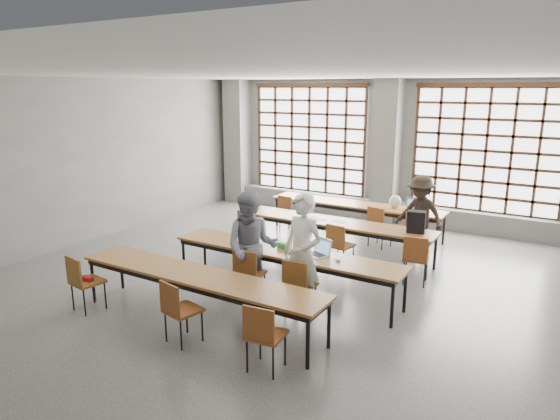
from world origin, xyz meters
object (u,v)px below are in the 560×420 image
at_px(green_box, 285,246).
at_px(backpack, 416,222).
at_px(chair_mid_centre, 339,242).
at_px(mouse, 338,260).
at_px(chair_back_mid, 378,223).
at_px(chair_near_right, 263,331).
at_px(chair_front_left, 248,270).
at_px(chair_near_left, 82,278).
at_px(desk_row_a, 356,206).
at_px(student_female, 252,247).
at_px(phone, 291,254).
at_px(laptop_front, 319,251).
at_px(chair_mid_left, 249,227).
at_px(red_pouch, 87,279).
at_px(desk_row_c, 285,254).
at_px(desk_row_d, 198,279).
at_px(desk_row_b, 334,224).
at_px(plastic_bag, 395,202).
at_px(student_male, 303,254).
at_px(student_back, 420,214).
at_px(chair_near_mid, 178,306).
at_px(chair_mid_right, 416,255).
at_px(chair_back_left, 288,210).
at_px(chair_back_right, 417,228).
at_px(laptop_back, 415,207).
at_px(chair_front_right, 298,282).

relative_size(green_box, backpack, 0.62).
xyz_separation_m(chair_mid_centre, mouse, (0.64, -1.46, 0.21)).
height_order(chair_back_mid, chair_near_right, same).
distance_m(chair_front_left, chair_near_left, 2.48).
relative_size(desk_row_a, student_female, 2.29).
distance_m(chair_near_right, phone, 2.23).
xyz_separation_m(desk_row_a, laptop_front, (0.89, -3.60, 0.13)).
height_order(desk_row_a, chair_mid_left, chair_mid_left).
bearing_deg(chair_near_right, red_pouch, 178.59).
relative_size(chair_near_left, mouse, 8.98).
xyz_separation_m(desk_row_c, desk_row_d, (-0.51, -1.54, 0.00)).
bearing_deg(green_box, chair_mid_left, 140.37).
distance_m(desk_row_a, green_box, 3.64).
height_order(desk_row_b, plastic_bag, plastic_bag).
bearing_deg(student_male, student_back, 91.27).
height_order(student_male, phone, student_male).
distance_m(desk_row_a, laptop_front, 3.71).
height_order(student_male, red_pouch, student_male).
xyz_separation_m(chair_near_left, student_male, (2.83, 1.67, 0.38)).
xyz_separation_m(desk_row_c, mouse, (0.95, -0.02, 0.08)).
bearing_deg(desk_row_d, chair_near_mid, -73.70).
relative_size(chair_mid_right, mouse, 8.98).
distance_m(chair_back_left, student_female, 3.87).
xyz_separation_m(chair_back_right, chair_mid_right, (0.46, -1.64, 0.00)).
bearing_deg(laptop_back, phone, -101.96).
distance_m(desk_row_a, chair_near_mid, 5.88).
xyz_separation_m(desk_row_a, desk_row_c, (0.32, -3.70, 0.00)).
distance_m(laptop_front, phone, 0.45).
xyz_separation_m(chair_near_left, laptop_front, (2.80, 2.28, 0.25)).
bearing_deg(laptop_front, chair_near_left, -140.88).
height_order(green_box, phone, green_box).
relative_size(chair_mid_left, chair_front_left, 1.00).
xyz_separation_m(chair_back_mid, chair_front_left, (-0.75, -3.71, 0.00)).
bearing_deg(backpack, laptop_front, -126.35).
height_order(desk_row_d, student_back, student_back).
height_order(desk_row_a, desk_row_c, same).
relative_size(chair_front_right, student_female, 0.50).
xyz_separation_m(student_back, laptop_back, (-0.27, 0.61, -0.01)).
height_order(chair_back_right, chair_front_right, same).
relative_size(chair_front_right, student_back, 0.55).
height_order(chair_front_left, chair_near_right, same).
relative_size(desk_row_a, chair_near_left, 4.55).
bearing_deg(chair_near_mid, red_pouch, 177.64).
distance_m(chair_near_mid, phone, 2.14).
relative_size(chair_near_left, red_pouch, 4.40).
bearing_deg(chair_near_mid, desk_row_c, 81.32).
relative_size(desk_row_b, chair_front_right, 4.55).
bearing_deg(chair_back_right, chair_front_right, -100.28).
relative_size(chair_back_right, mouse, 8.98).
xyz_separation_m(chair_mid_centre, chair_front_left, (-0.59, -2.06, 0.00)).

